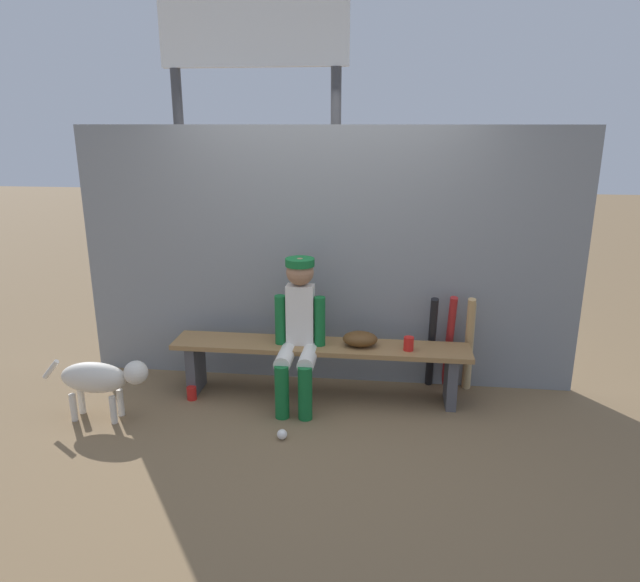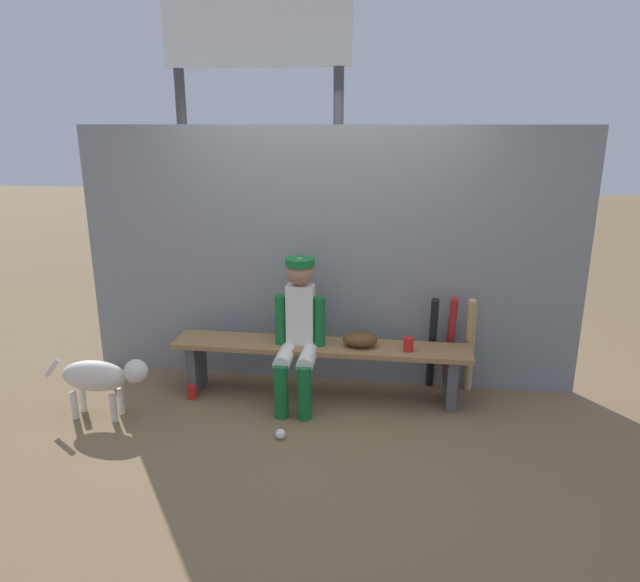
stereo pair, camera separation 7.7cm
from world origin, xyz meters
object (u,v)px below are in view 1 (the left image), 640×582
object	(u,v)px
cup_on_bench	(409,344)
bat_aluminum_red	(449,342)
dugout_bench	(320,356)
bat_aluminum_black	(432,343)
dog	(101,378)
baseball_glove	(360,339)
bat_wood_natural	(469,347)
scoreboard	(261,77)
player_seated	(298,328)
cup_on_ground	(192,393)
baseball	(282,434)
bat_wood_tan	(468,345)

from	to	relation	value
cup_on_bench	bat_aluminum_red	bearing A→B (deg)	43.41
dugout_bench	bat_aluminum_black	bearing A→B (deg)	15.83
cup_on_bench	dog	world-z (taller)	cup_on_bench
baseball_glove	bat_wood_natural	bearing A→B (deg)	15.77
scoreboard	player_seated	bearing A→B (deg)	-68.70
bat_aluminum_black	bat_wood_natural	world-z (taller)	bat_aluminum_black
bat_wood_natural	cup_on_ground	distance (m)	2.34
baseball	cup_on_ground	bearing A→B (deg)	148.59
dugout_bench	baseball	world-z (taller)	dugout_bench
bat_wood_tan	bat_wood_natural	bearing A→B (deg)	59.44
bat_wood_natural	cup_on_bench	distance (m)	0.61
bat_aluminum_black	scoreboard	world-z (taller)	scoreboard
player_seated	cup_on_bench	distance (m)	0.88
bat_wood_tan	scoreboard	world-z (taller)	scoreboard
dugout_bench	dog	distance (m)	1.70
player_seated	baseball	world-z (taller)	player_seated
dugout_bench	cup_on_ground	size ratio (longest dim) A/B	21.99
bat_aluminum_black	bat_wood_natural	size ratio (longest dim) A/B	1.06
bat_aluminum_red	cup_on_bench	bearing A→B (deg)	-136.59
player_seated	cup_on_bench	world-z (taller)	player_seated
player_seated	bat_wood_natural	size ratio (longest dim) A/B	1.47
dugout_bench	bat_aluminum_red	size ratio (longest dim) A/B	2.82
bat_aluminum_red	cup_on_ground	world-z (taller)	bat_aluminum_red
baseball	cup_on_bench	size ratio (longest dim) A/B	0.67
dugout_bench	baseball	size ratio (longest dim) A/B	32.68
dugout_bench	baseball_glove	bearing A→B (deg)	0.00
dugout_bench	player_seated	distance (m)	0.34
baseball_glove	cup_on_bench	bearing A→B (deg)	-6.58
baseball_glove	dog	size ratio (longest dim) A/B	0.33
bat_aluminum_red	player_seated	bearing A→B (deg)	-161.83
bat_aluminum_black	bat_wood_tan	distance (m)	0.30
bat_wood_natural	cup_on_bench	xyz separation A→B (m)	(-0.51, -0.30, 0.12)
player_seated	dog	distance (m)	1.55
cup_on_bench	dog	bearing A→B (deg)	-167.42
scoreboard	bat_aluminum_black	bearing A→B (deg)	-33.56
cup_on_ground	bat_aluminum_black	bearing A→B (deg)	12.54
cup_on_ground	dog	distance (m)	0.74
bat_wood_tan	cup_on_ground	size ratio (longest dim) A/B	7.87
bat_aluminum_black	baseball	size ratio (longest dim) A/B	11.49
bat_wood_natural	bat_wood_tan	bearing A→B (deg)	-120.56
cup_on_bench	scoreboard	world-z (taller)	scoreboard
dugout_bench	bat_wood_tan	distance (m)	1.24
bat_aluminum_red	bat_wood_natural	size ratio (longest dim) A/B	1.07
bat_aluminum_black	cup_on_ground	bearing A→B (deg)	-167.46
dugout_bench	cup_on_bench	xyz separation A→B (m)	(0.71, -0.04, 0.16)
bat_aluminum_black	bat_aluminum_red	size ratio (longest dim) A/B	0.99
bat_aluminum_red	cup_on_ground	distance (m)	2.19
baseball	dog	world-z (taller)	dog
dog	bat_wood_tan	bearing A→B (deg)	15.77
player_seated	cup_on_ground	bearing A→B (deg)	-175.87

